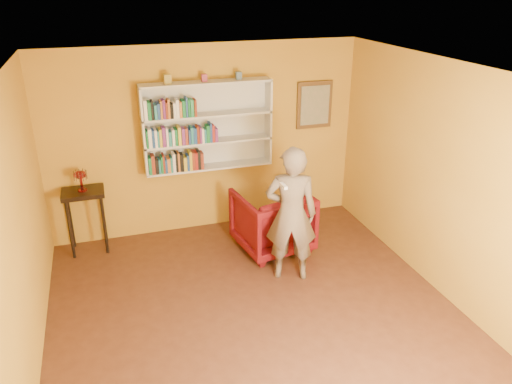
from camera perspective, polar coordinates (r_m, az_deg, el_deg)
room_shell at (r=5.11m, az=0.53°, el=-5.74°), size 5.30×5.80×2.88m
bookshelf at (r=7.06m, az=-5.64°, el=7.60°), size 1.80×0.29×1.23m
books_row_lower at (r=7.02m, az=-9.02°, el=3.39°), size 0.76×0.18×0.27m
books_row_middle at (r=6.91m, az=-8.56°, el=6.39°), size 0.97×0.19×0.27m
books_row_upper at (r=6.79m, az=-9.81°, el=9.33°), size 0.70×0.19×0.27m
ornament_left at (r=6.76m, az=-10.08°, el=12.60°), size 0.09×0.09×0.12m
ornament_centre at (r=6.84m, az=-5.94°, el=12.85°), size 0.07×0.07×0.10m
ornament_right at (r=6.95m, az=-2.01°, el=13.15°), size 0.08×0.08×0.10m
framed_painting at (r=7.57m, az=6.70°, el=9.86°), size 0.55×0.05×0.70m
console_table at (r=7.06m, az=-19.05°, el=-1.00°), size 0.55×0.42×0.89m
ruby_lustre at (r=6.93m, az=-19.43°, el=1.68°), size 0.17×0.17×0.28m
armchair at (r=6.85m, az=1.88°, el=-3.28°), size 1.04×1.06×0.86m
person at (r=6.04m, az=4.03°, el=-2.57°), size 0.73×0.60×1.72m
game_remote at (r=5.40m, az=3.16°, el=0.71°), size 0.04×0.15×0.04m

